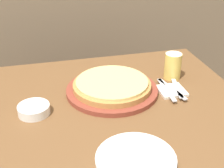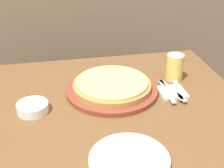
# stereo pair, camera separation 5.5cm
# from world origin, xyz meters

# --- Properties ---
(pizza_on_board) EXTENTS (0.39, 0.39, 0.06)m
(pizza_on_board) POSITION_xyz_m (0.06, 0.11, 0.77)
(pizza_on_board) COLOR brown
(pizza_on_board) RESTS_ON dining_table
(beer_glass) EXTENTS (0.08, 0.08, 0.12)m
(beer_glass) POSITION_xyz_m (0.37, 0.17, 0.81)
(beer_glass) COLOR #E5C65B
(beer_glass) RESTS_ON dining_table
(dinner_plate) EXTENTS (0.25, 0.25, 0.02)m
(dinner_plate) POSITION_xyz_m (0.03, -0.33, 0.75)
(dinner_plate) COLOR white
(dinner_plate) RESTS_ON dining_table
(side_bowl) EXTENTS (0.12, 0.12, 0.04)m
(side_bowl) POSITION_xyz_m (-0.27, 0.02, 0.76)
(side_bowl) COLOR white
(side_bowl) RESTS_ON dining_table
(napkin_stack) EXTENTS (0.11, 0.11, 0.01)m
(napkin_stack) POSITION_xyz_m (0.31, 0.05, 0.75)
(napkin_stack) COLOR silver
(napkin_stack) RESTS_ON dining_table
(fork) EXTENTS (0.03, 0.20, 0.00)m
(fork) POSITION_xyz_m (0.29, 0.05, 0.75)
(fork) COLOR silver
(fork) RESTS_ON napkin_stack
(dinner_knife) EXTENTS (0.06, 0.20, 0.00)m
(dinner_knife) POSITION_xyz_m (0.31, 0.05, 0.75)
(dinner_knife) COLOR silver
(dinner_knife) RESTS_ON napkin_stack
(spoon) EXTENTS (0.05, 0.17, 0.00)m
(spoon) POSITION_xyz_m (0.34, 0.05, 0.75)
(spoon) COLOR silver
(spoon) RESTS_ON napkin_stack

